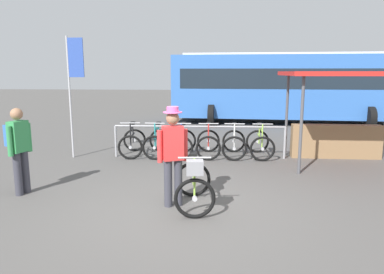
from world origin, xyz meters
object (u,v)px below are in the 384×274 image
(banner_flag, at_px, (73,74))
(pedestrian_with_backpack, at_px, (18,145))
(featured_bicycle, at_px, (194,183))
(market_stall, at_px, (344,108))
(racked_bike_lime, at_px, (260,144))
(bus_distant, at_px, (286,84))
(racked_bike_red, at_px, (208,143))
(racked_bike_blue, at_px, (183,143))
(person_with_featured_bike, at_px, (173,152))
(racked_bike_teal, at_px, (158,143))
(racked_bike_black, at_px, (133,142))
(racked_bike_white, at_px, (234,143))

(banner_flag, bearing_deg, pedestrian_with_backpack, -88.29)
(featured_bicycle, relative_size, market_stall, 0.39)
(racked_bike_lime, bearing_deg, bus_distant, 74.91)
(racked_bike_red, relative_size, racked_bike_lime, 1.01)
(featured_bicycle, xyz_separation_m, market_stall, (3.53, 3.53, 0.95))
(pedestrian_with_backpack, distance_m, bus_distant, 12.19)
(racked_bike_blue, relative_size, bus_distant, 0.11)
(bus_distant, bearing_deg, pedestrian_with_backpack, -123.18)
(racked_bike_red, relative_size, person_with_featured_bike, 0.65)
(racked_bike_lime, bearing_deg, market_stall, -9.96)
(racked_bike_blue, bearing_deg, person_with_featured_bike, -86.52)
(racked_bike_lime, height_order, featured_bicycle, same)
(racked_bike_blue, height_order, racked_bike_lime, same)
(banner_flag, bearing_deg, featured_bicycle, -45.17)
(person_with_featured_bike, distance_m, bus_distant, 11.23)
(racked_bike_teal, relative_size, racked_bike_blue, 1.03)
(racked_bike_black, xyz_separation_m, market_stall, (5.52, -0.27, 1.03))
(racked_bike_teal, distance_m, person_with_featured_bike, 3.87)
(racked_bike_blue, distance_m, featured_bicycle, 3.88)
(racked_bike_teal, distance_m, racked_bike_lime, 2.80)
(person_with_featured_bike, relative_size, bus_distant, 0.17)
(racked_bike_teal, distance_m, pedestrian_with_backpack, 3.94)
(racked_bike_white, height_order, racked_bike_lime, same)
(racked_bike_black, bearing_deg, person_with_featured_bike, -66.26)
(racked_bike_blue, bearing_deg, racked_bike_lime, 1.44)
(person_with_featured_bike, height_order, pedestrian_with_backpack, person_with_featured_bike)
(racked_bike_teal, height_order, racked_bike_red, same)
(racked_bike_red, relative_size, pedestrian_with_backpack, 0.69)
(racked_bike_black, relative_size, pedestrian_with_backpack, 0.73)
(racked_bike_white, distance_m, person_with_featured_bike, 3.99)
(racked_bike_blue, bearing_deg, featured_bicycle, -81.24)
(bus_distant, bearing_deg, featured_bicycle, -107.37)
(racked_bike_red, xyz_separation_m, pedestrian_with_backpack, (-3.43, -3.36, 0.57))
(racked_bike_blue, relative_size, person_with_featured_bike, 0.63)
(racked_bike_red, bearing_deg, racked_bike_white, 1.44)
(racked_bike_lime, bearing_deg, racked_bike_blue, -178.56)
(racked_bike_teal, height_order, bus_distant, bus_distant)
(racked_bike_teal, bearing_deg, market_stall, -3.38)
(featured_bicycle, bearing_deg, racked_bike_red, 88.38)
(racked_bike_black, relative_size, featured_bicycle, 0.98)
(racked_bike_teal, height_order, featured_bicycle, same)
(racked_bike_lime, bearing_deg, racked_bike_teal, -178.56)
(racked_bike_red, height_order, racked_bike_lime, same)
(bus_distant, bearing_deg, racked_bike_white, -110.40)
(person_with_featured_bike, bearing_deg, racked_bike_teal, 104.01)
(racked_bike_blue, height_order, market_stall, market_stall)
(racked_bike_blue, distance_m, racked_bike_red, 0.70)
(racked_bike_red, distance_m, featured_bicycle, 3.85)
(racked_bike_blue, bearing_deg, bus_distant, 60.11)
(featured_bicycle, height_order, pedestrian_with_backpack, pedestrian_with_backpack)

